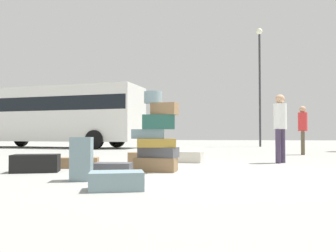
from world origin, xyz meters
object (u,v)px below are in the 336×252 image
(suitcase_tower, at_px, (157,139))
(suitcase_cream_behind_tower, at_px, (187,157))
(suitcase_charcoal_white_trunk, at_px, (113,169))
(suitcase_black_right_side, at_px, (36,163))
(person_bearded_onlooker, at_px, (303,126))
(suitcase_slate_foreground_near, at_px, (82,159))
(suitcase_brown_left_side, at_px, (145,159))
(suitcase_slate_foreground_far, at_px, (117,181))
(parked_bus, at_px, (54,113))
(person_tourist_with_camera, at_px, (280,122))
(lamp_post, at_px, (260,71))
(suitcase_brown_upright_blue, at_px, (79,163))

(suitcase_tower, distance_m, suitcase_cream_behind_tower, 2.16)
(suitcase_charcoal_white_trunk, relative_size, suitcase_black_right_side, 0.75)
(suitcase_tower, height_order, person_bearded_onlooker, person_bearded_onlooker)
(suitcase_slate_foreground_near, xyz_separation_m, suitcase_brown_left_side, (0.40, 2.27, -0.17))
(suitcase_slate_foreground_far, xyz_separation_m, suitcase_brown_left_side, (-0.36, 2.97, 0.04))
(person_bearded_onlooker, xyz_separation_m, parked_bus, (-11.62, 4.79, 0.85))
(suitcase_brown_left_side, height_order, suitcase_cream_behind_tower, suitcase_brown_left_side)
(suitcase_cream_behind_tower, distance_m, person_tourist_with_camera, 2.36)
(suitcase_cream_behind_tower, bearing_deg, suitcase_tower, -91.92)
(suitcase_black_right_side, xyz_separation_m, suitcase_cream_behind_tower, (2.42, 2.54, -0.03))
(suitcase_slate_foreground_far, relative_size, suitcase_black_right_side, 0.81)
(suitcase_tower, xyz_separation_m, suitcase_black_right_side, (-2.09, -0.45, -0.42))
(person_bearded_onlooker, relative_size, parked_bus, 0.17)
(person_bearded_onlooker, distance_m, parked_bus, 12.60)
(suitcase_black_right_side, bearing_deg, suitcase_slate_foreground_near, -54.85)
(suitcase_slate_foreground_far, distance_m, parked_bus, 14.92)
(suitcase_tower, xyz_separation_m, suitcase_charcoal_white_trunk, (-0.57, -0.72, -0.48))
(person_bearded_onlooker, bearing_deg, suitcase_brown_left_side, -29.78)
(suitcase_slate_foreground_near, distance_m, lamp_post, 16.34)
(suitcase_brown_upright_blue, xyz_separation_m, suitcase_black_right_side, (-0.43, -0.85, 0.05))
(suitcase_brown_left_side, distance_m, lamp_post, 14.18)
(suitcase_charcoal_white_trunk, bearing_deg, suitcase_brown_upright_blue, 130.00)
(suitcase_slate_foreground_far, xyz_separation_m, person_tourist_with_camera, (2.61, 4.29, 0.86))
(suitcase_black_right_side, bearing_deg, suitcase_brown_upright_blue, 43.78)
(person_tourist_with_camera, bearing_deg, parked_bus, -91.76)
(suitcase_brown_left_side, xyz_separation_m, person_tourist_with_camera, (2.97, 1.32, 0.82))
(person_tourist_with_camera, distance_m, lamp_post, 12.18)
(person_bearded_onlooker, bearing_deg, person_tourist_with_camera, -8.92)
(person_tourist_with_camera, relative_size, parked_bus, 0.16)
(suitcase_slate_foreground_far, bearing_deg, parked_bus, 103.04)
(suitcase_slate_foreground_far, bearing_deg, suitcase_black_right_side, 123.43)
(suitcase_black_right_side, distance_m, lamp_post, 15.93)
(suitcase_slate_foreground_far, height_order, parked_bus, parked_bus)
(suitcase_slate_foreground_far, bearing_deg, lamp_post, 59.60)
(suitcase_brown_upright_blue, height_order, suitcase_cream_behind_tower, suitcase_cream_behind_tower)
(parked_bus, bearing_deg, suitcase_cream_behind_tower, -39.54)
(suitcase_brown_upright_blue, relative_size, parked_bus, 0.08)
(suitcase_cream_behind_tower, bearing_deg, person_tourist_with_camera, 10.99)
(person_bearded_onlooker, distance_m, lamp_post, 8.78)
(suitcase_black_right_side, bearing_deg, person_tourist_with_camera, 10.87)
(person_bearded_onlooker, relative_size, lamp_post, 0.24)
(suitcase_brown_left_side, relative_size, parked_bus, 0.07)
(person_bearded_onlooker, xyz_separation_m, person_tourist_with_camera, (-1.33, -3.59, -0.01))
(suitcase_black_right_side, xyz_separation_m, parked_bus, (-5.67, 11.08, 1.68))
(suitcase_brown_left_side, relative_size, person_tourist_with_camera, 0.41)
(suitcase_brown_upright_blue, height_order, suitcase_brown_left_side, suitcase_brown_left_side)
(suitcase_tower, xyz_separation_m, lamp_post, (3.37, 13.89, 3.86))
(suitcase_black_right_side, xyz_separation_m, person_tourist_with_camera, (4.62, 2.69, 0.81))
(suitcase_slate_foreground_far, bearing_deg, suitcase_cream_behind_tower, 66.18)
(suitcase_brown_upright_blue, height_order, suitcase_black_right_side, suitcase_black_right_side)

